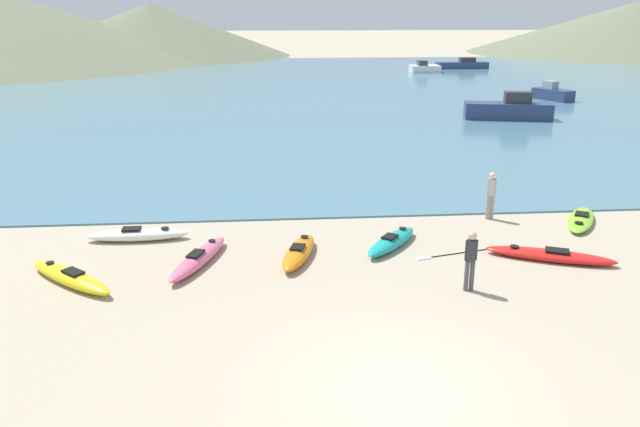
{
  "coord_description": "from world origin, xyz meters",
  "views": [
    {
      "loc": [
        -2.2,
        -9.6,
        6.5
      ],
      "look_at": [
        -0.63,
        8.63,
        0.5
      ],
      "focal_mm": 35.0,
      "sensor_mm": 36.0,
      "label": 1
    }
  ],
  "objects_px": {
    "moored_boat_1": "(509,109)",
    "kayak_on_sand_5": "(299,252)",
    "kayak_on_sand_2": "(70,277)",
    "moored_boat_2": "(424,68)",
    "person_near_foreground": "(471,257)",
    "kayak_on_sand_3": "(581,220)",
    "kayak_on_sand_1": "(199,258)",
    "kayak_on_sand_4": "(392,241)",
    "loose_paddle": "(461,253)",
    "moored_boat_0": "(463,65)",
    "kayak_on_sand_0": "(550,255)",
    "kayak_on_sand_6": "(137,235)",
    "moored_boat_3": "(552,93)",
    "person_near_waterline": "(491,192)"
  },
  "relations": [
    {
      "from": "moored_boat_2",
      "to": "kayak_on_sand_4",
      "type": "bearing_deg",
      "value": -104.98
    },
    {
      "from": "kayak_on_sand_2",
      "to": "kayak_on_sand_3",
      "type": "distance_m",
      "value": 15.25
    },
    {
      "from": "kayak_on_sand_1",
      "to": "loose_paddle",
      "type": "bearing_deg",
      "value": 1.21
    },
    {
      "from": "kayak_on_sand_5",
      "to": "moored_boat_0",
      "type": "distance_m",
      "value": 59.63
    },
    {
      "from": "kayak_on_sand_5",
      "to": "moored_boat_2",
      "type": "height_order",
      "value": "moored_boat_2"
    },
    {
      "from": "moored_boat_3",
      "to": "loose_paddle",
      "type": "xyz_separation_m",
      "value": [
        -16.01,
        -29.47,
        -0.52
      ]
    },
    {
      "from": "person_near_waterline",
      "to": "kayak_on_sand_3",
      "type": "bearing_deg",
      "value": -14.24
    },
    {
      "from": "kayak_on_sand_5",
      "to": "moored_boat_3",
      "type": "bearing_deg",
      "value": 55.07
    },
    {
      "from": "person_near_waterline",
      "to": "moored_boat_1",
      "type": "height_order",
      "value": "moored_boat_1"
    },
    {
      "from": "person_near_waterline",
      "to": "moored_boat_3",
      "type": "relative_size",
      "value": 0.47
    },
    {
      "from": "moored_boat_1",
      "to": "moored_boat_2",
      "type": "distance_m",
      "value": 30.17
    },
    {
      "from": "kayak_on_sand_4",
      "to": "kayak_on_sand_0",
      "type": "bearing_deg",
      "value": -17.97
    },
    {
      "from": "moored_boat_3",
      "to": "kayak_on_sand_1",
      "type": "bearing_deg",
      "value": -128.13
    },
    {
      "from": "kayak_on_sand_4",
      "to": "loose_paddle",
      "type": "relative_size",
      "value": 0.91
    },
    {
      "from": "kayak_on_sand_1",
      "to": "moored_boat_0",
      "type": "distance_m",
      "value": 60.83
    },
    {
      "from": "kayak_on_sand_1",
      "to": "loose_paddle",
      "type": "height_order",
      "value": "kayak_on_sand_1"
    },
    {
      "from": "kayak_on_sand_1",
      "to": "moored_boat_2",
      "type": "xyz_separation_m",
      "value": [
        19.0,
        51.65,
        0.32
      ]
    },
    {
      "from": "kayak_on_sand_0",
      "to": "kayak_on_sand_4",
      "type": "xyz_separation_m",
      "value": [
        -4.11,
        1.33,
        0.03
      ]
    },
    {
      "from": "kayak_on_sand_3",
      "to": "moored_boat_3",
      "type": "relative_size",
      "value": 0.83
    },
    {
      "from": "moored_boat_1",
      "to": "loose_paddle",
      "type": "height_order",
      "value": "moored_boat_1"
    },
    {
      "from": "moored_boat_0",
      "to": "person_near_foreground",
      "type": "bearing_deg",
      "value": -107.06
    },
    {
      "from": "kayak_on_sand_5",
      "to": "person_near_waterline",
      "type": "relative_size",
      "value": 1.75
    },
    {
      "from": "kayak_on_sand_0",
      "to": "kayak_on_sand_1",
      "type": "height_order",
      "value": "kayak_on_sand_1"
    },
    {
      "from": "kayak_on_sand_4",
      "to": "person_near_waterline",
      "type": "height_order",
      "value": "person_near_waterline"
    },
    {
      "from": "kayak_on_sand_0",
      "to": "moored_boat_3",
      "type": "relative_size",
      "value": 1.02
    },
    {
      "from": "person_near_foreground",
      "to": "moored_boat_2",
      "type": "height_order",
      "value": "person_near_foreground"
    },
    {
      "from": "kayak_on_sand_2",
      "to": "moored_boat_3",
      "type": "distance_m",
      "value": 40.36
    },
    {
      "from": "moored_boat_0",
      "to": "moored_boat_2",
      "type": "relative_size",
      "value": 1.89
    },
    {
      "from": "moored_boat_2",
      "to": "person_near_waterline",
      "type": "bearing_deg",
      "value": -101.56
    },
    {
      "from": "kayak_on_sand_0",
      "to": "loose_paddle",
      "type": "height_order",
      "value": "kayak_on_sand_0"
    },
    {
      "from": "kayak_on_sand_2",
      "to": "person_near_waterline",
      "type": "relative_size",
      "value": 1.77
    },
    {
      "from": "kayak_on_sand_2",
      "to": "kayak_on_sand_3",
      "type": "xyz_separation_m",
      "value": [
        14.88,
        3.34,
        -0.05
      ]
    },
    {
      "from": "kayak_on_sand_5",
      "to": "moored_boat_1",
      "type": "distance_m",
      "value": 25.6
    },
    {
      "from": "kayak_on_sand_2",
      "to": "moored_boat_0",
      "type": "bearing_deg",
      "value": 64.1
    },
    {
      "from": "kayak_on_sand_1",
      "to": "moored_boat_3",
      "type": "bearing_deg",
      "value": 51.87
    },
    {
      "from": "kayak_on_sand_0",
      "to": "moored_boat_2",
      "type": "height_order",
      "value": "moored_boat_2"
    },
    {
      "from": "kayak_on_sand_4",
      "to": "kayak_on_sand_5",
      "type": "bearing_deg",
      "value": -167.13
    },
    {
      "from": "moored_boat_3",
      "to": "moored_boat_2",
      "type": "bearing_deg",
      "value": 100.91
    },
    {
      "from": "person_near_foreground",
      "to": "moored_boat_1",
      "type": "distance_m",
      "value": 25.83
    },
    {
      "from": "kayak_on_sand_5",
      "to": "kayak_on_sand_6",
      "type": "distance_m",
      "value": 5.02
    },
    {
      "from": "kayak_on_sand_1",
      "to": "kayak_on_sand_4",
      "type": "xyz_separation_m",
      "value": [
        5.4,
        0.8,
        -0.0
      ]
    },
    {
      "from": "moored_boat_3",
      "to": "loose_paddle",
      "type": "relative_size",
      "value": 1.21
    },
    {
      "from": "kayak_on_sand_3",
      "to": "person_near_foreground",
      "type": "relative_size",
      "value": 1.82
    },
    {
      "from": "person_near_foreground",
      "to": "moored_boat_0",
      "type": "bearing_deg",
      "value": 72.94
    },
    {
      "from": "kayak_on_sand_2",
      "to": "moored_boat_2",
      "type": "height_order",
      "value": "moored_boat_2"
    },
    {
      "from": "moored_boat_0",
      "to": "moored_boat_2",
      "type": "xyz_separation_m",
      "value": [
        -5.46,
        -4.05,
        0.0
      ]
    },
    {
      "from": "kayak_on_sand_4",
      "to": "moored_boat_0",
      "type": "bearing_deg",
      "value": 70.85
    },
    {
      "from": "kayak_on_sand_6",
      "to": "person_near_foreground",
      "type": "distance_m",
      "value": 9.68
    },
    {
      "from": "kayak_on_sand_2",
      "to": "moored_boat_0",
      "type": "distance_m",
      "value": 63.02
    },
    {
      "from": "moored_boat_1",
      "to": "kayak_on_sand_5",
      "type": "bearing_deg",
      "value": -123.4
    }
  ]
}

